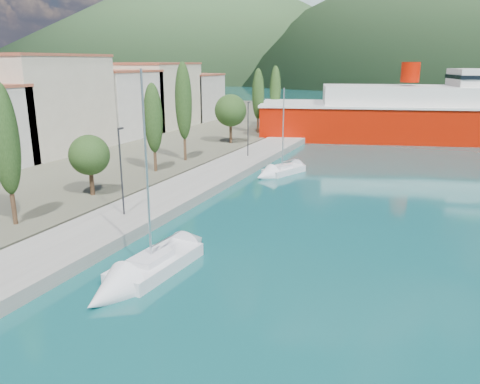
% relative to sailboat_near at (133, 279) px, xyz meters
% --- Properties ---
extents(ground, '(1400.00, 1400.00, 0.00)m').
position_rel_sailboat_near_xyz_m(ground, '(3.00, 113.08, -0.32)').
color(ground, '#125052').
extents(quay, '(5.00, 88.00, 0.80)m').
position_rel_sailboat_near_xyz_m(quay, '(-6.00, 19.08, 0.08)').
color(quay, gray).
rests_on(quay, ground).
extents(town_buildings, '(9.20, 69.20, 11.30)m').
position_rel_sailboat_near_xyz_m(town_buildings, '(-29.00, 29.98, 5.25)').
color(town_buildings, beige).
rests_on(town_buildings, land_strip).
extents(tree_row, '(4.18, 61.96, 10.46)m').
position_rel_sailboat_near_xyz_m(tree_row, '(-11.61, 27.00, 5.40)').
color(tree_row, '#47301E').
rests_on(tree_row, land_strip).
extents(lamp_posts, '(0.15, 47.09, 6.06)m').
position_rel_sailboat_near_xyz_m(lamp_posts, '(-6.00, 7.23, 3.77)').
color(lamp_posts, '#2D2D33').
rests_on(lamp_posts, quay).
extents(sailboat_near, '(2.99, 8.34, 11.78)m').
position_rel_sailboat_near_xyz_m(sailboat_near, '(0.00, 0.00, 0.00)').
color(sailboat_near, silver).
rests_on(sailboat_near, ground).
extents(sailboat_mid, '(4.25, 6.74, 9.46)m').
position_rel_sailboat_near_xyz_m(sailboat_mid, '(-1.15, 25.53, -0.04)').
color(sailboat_mid, silver).
rests_on(sailboat_mid, ground).
extents(ferry, '(59.95, 27.36, 11.67)m').
position_rel_sailboat_near_xyz_m(ferry, '(17.08, 57.38, 3.23)').
color(ferry, '#A91201').
rests_on(ferry, ground).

